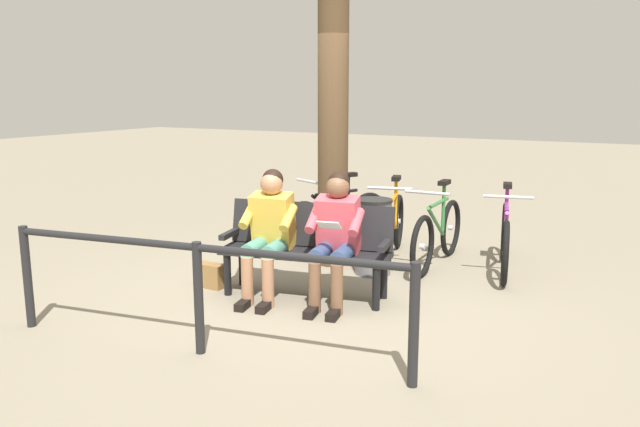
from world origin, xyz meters
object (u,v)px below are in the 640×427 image
at_px(handbag, 210,275).
at_px(bicycle_silver, 336,221).
at_px(person_reading, 335,232).
at_px(litter_bin, 373,237).
at_px(person_companion, 269,228).
at_px(tree_trunk, 333,93).
at_px(bicycle_red, 505,239).
at_px(bench, 308,243).
at_px(bicycle_purple, 438,234).
at_px(bicycle_blue, 393,228).

bearing_deg(handbag, bicycle_silver, -103.07).
relative_size(person_reading, litter_bin, 1.49).
bearing_deg(person_reading, handbag, -3.65).
bearing_deg(person_companion, tree_trunk, -101.24).
relative_size(person_companion, bicycle_silver, 0.77).
distance_m(bicycle_red, bicycle_silver, 2.00).
height_order(bench, tree_trunk, tree_trunk).
distance_m(person_reading, bicycle_red, 2.13).
xyz_separation_m(person_reading, bicycle_red, (-1.14, -1.77, -0.31)).
relative_size(person_companion, bicycle_purple, 0.71).
relative_size(bench, handbag, 5.54).
bearing_deg(person_companion, handbag, -7.08).
height_order(tree_trunk, bicycle_silver, tree_trunk).
bearing_deg(person_companion, bench, -153.19).
distance_m(bench, person_reading, 0.39).
distance_m(litter_bin, bicycle_red, 1.42).
height_order(bench, person_reading, person_reading).
bearing_deg(bench, person_reading, 152.56).
bearing_deg(handbag, person_companion, -176.05).
bearing_deg(bicycle_purple, bicycle_blue, -98.08).
relative_size(person_companion, tree_trunk, 0.32).
height_order(tree_trunk, bicycle_blue, tree_trunk).
distance_m(tree_trunk, bicycle_red, 2.41).
relative_size(bench, bicycle_silver, 1.07).
xyz_separation_m(handbag, litter_bin, (-1.24, -1.19, 0.28)).
distance_m(person_reading, handbag, 1.42).
bearing_deg(person_reading, bicycle_blue, -97.21).
bearing_deg(person_reading, litter_bin, -97.50).
xyz_separation_m(person_companion, handbag, (0.67, 0.05, -0.54)).
xyz_separation_m(bicycle_red, bicycle_silver, (2.00, 0.03, 0.00)).
bearing_deg(handbag, bicycle_blue, -122.01).
xyz_separation_m(person_companion, litter_bin, (-0.57, -1.14, -0.26)).
relative_size(bench, person_companion, 1.38).
xyz_separation_m(person_companion, bicycle_red, (-1.77, -1.89, -0.30)).
bearing_deg(litter_bin, handbag, 43.84).
relative_size(bicycle_purple, bicycle_silver, 1.08).
distance_m(person_companion, litter_bin, 1.30).
relative_size(handbag, bicycle_blue, 0.18).
height_order(bicycle_blue, bicycle_silver, same).
height_order(handbag, bicycle_silver, bicycle_silver).
height_order(person_reading, litter_bin, person_reading).
bearing_deg(bench, person_companion, 26.81).
bearing_deg(person_reading, bench, -27.44).
distance_m(person_reading, litter_bin, 1.05).
relative_size(tree_trunk, bicycle_purple, 2.25).
distance_m(handbag, litter_bin, 1.74).
xyz_separation_m(person_reading, bicycle_blue, (0.12, -1.73, -0.31)).
bearing_deg(bench, bicycle_red, -142.70).
relative_size(person_reading, bicycle_red, 0.73).
bearing_deg(person_companion, bicycle_purple, -132.09).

